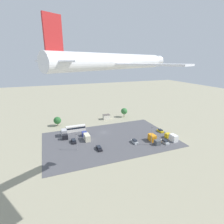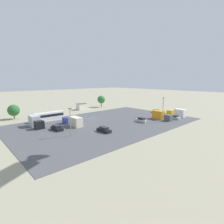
{
  "view_description": "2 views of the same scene",
  "coord_description": "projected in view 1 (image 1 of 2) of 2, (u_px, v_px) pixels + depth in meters",
  "views": [
    {
      "loc": [
        26.97,
        82.22,
        37.3
      ],
      "look_at": [
        5.85,
        27.24,
        19.69
      ],
      "focal_mm": 28.0,
      "sensor_mm": 36.0,
      "label": 1
    },
    {
      "loc": [
        38.61,
        54.01,
        14.72
      ],
      "look_at": [
        -4.66,
        6.62,
        2.89
      ],
      "focal_mm": 28.0,
      "sensor_mm": 36.0,
      "label": 2
    }
  ],
  "objects": [
    {
      "name": "light_pole_lot_centre",
      "position": [
        77.0,
        141.0,
        73.84
      ],
      "size": [
        0.9,
        0.28,
        7.53
      ],
      "color": "gray",
      "rests_on": "ground"
    },
    {
      "name": "parked_truck_2",
      "position": [
        154.0,
        139.0,
        82.27
      ],
      "size": [
        2.42,
        7.53,
        3.16
      ],
      "color": "#4C5156",
      "rests_on": "ground"
    },
    {
      "name": "parked_truck_0",
      "position": [
        172.0,
        137.0,
        84.15
      ],
      "size": [
        2.49,
        7.26,
        3.16
      ],
      "rotation": [
        0.0,
        0.0,
        3.14
      ],
      "color": "gold",
      "rests_on": "ground"
    },
    {
      "name": "airplane",
      "position": [
        120.0,
        62.0,
        39.02
      ],
      "size": [
        34.91,
        29.62,
        8.56
      ],
      "rotation": [
        0.0,
        0.0,
        2.07
      ],
      "color": "white"
    },
    {
      "name": "parked_car_3",
      "position": [
        165.0,
        142.0,
        81.35
      ],
      "size": [
        1.88,
        4.58,
        1.46
      ],
      "rotation": [
        0.0,
        0.0,
        3.14
      ],
      "color": "#ADB2B7",
      "rests_on": "ground"
    },
    {
      "name": "light_pole_lot_edge",
      "position": [
        152.0,
        135.0,
        78.31
      ],
      "size": [
        0.9,
        0.28,
        8.6
      ],
      "color": "gray",
      "rests_on": "ground"
    },
    {
      "name": "tree_apron_mid",
      "position": [
        57.0,
        120.0,
        101.83
      ],
      "size": [
        4.31,
        4.31,
        5.55
      ],
      "color": "brown",
      "rests_on": "ground"
    },
    {
      "name": "parked_car_0",
      "position": [
        99.0,
        148.0,
        75.41
      ],
      "size": [
        1.76,
        4.7,
        1.49
      ],
      "color": "black",
      "rests_on": "ground"
    },
    {
      "name": "tree_near_shed",
      "position": [
        124.0,
        111.0,
        117.6
      ],
      "size": [
        4.24,
        4.24,
        6.28
      ],
      "color": "brown",
      "rests_on": "ground"
    },
    {
      "name": "parked_car_1",
      "position": [
        135.0,
        141.0,
        81.57
      ],
      "size": [
        1.77,
        4.27,
        1.61
      ],
      "color": "#ADB2B7",
      "rests_on": "ground"
    },
    {
      "name": "parked_car_2",
      "position": [
        74.0,
        141.0,
        81.98
      ],
      "size": [
        1.98,
        4.71,
        1.51
      ],
      "color": "black",
      "rests_on": "ground"
    },
    {
      "name": "shed_building",
      "position": [
        106.0,
        117.0,
        114.09
      ],
      "size": [
        4.43,
        3.3,
        3.14
      ],
      "color": "silver",
      "rests_on": "ground"
    },
    {
      "name": "parking_lot_surface",
      "position": [
        110.0,
        139.0,
        85.39
      ],
      "size": [
        62.06,
        39.31,
        0.08
      ],
      "color": "#4C4C51",
      "rests_on": "ground"
    },
    {
      "name": "parked_truck_1",
      "position": [
        64.0,
        134.0,
        87.48
      ],
      "size": [
        2.57,
        7.1,
        3.49
      ],
      "color": "black",
      "rests_on": "ground"
    },
    {
      "name": "parked_car_4",
      "position": [
        160.0,
        131.0,
        94.03
      ],
      "size": [
        1.85,
        4.09,
        1.42
      ],
      "color": "gold",
      "rests_on": "ground"
    },
    {
      "name": "ground_plane",
      "position": [
        104.0,
        132.0,
        93.49
      ],
      "size": [
        400.0,
        400.0,
        0.0
      ],
      "primitive_type": "plane",
      "color": "gray"
    },
    {
      "name": "parked_truck_3",
      "position": [
        86.0,
        136.0,
        85.31
      ],
      "size": [
        2.4,
        9.38,
        3.01
      ],
      "rotation": [
        0.0,
        0.0,
        3.14
      ],
      "color": "navy",
      "rests_on": "ground"
    },
    {
      "name": "bus",
      "position": [
        76.0,
        128.0,
        94.54
      ],
      "size": [
        10.36,
        2.55,
        3.16
      ],
      "rotation": [
        0.0,
        0.0,
        1.57
      ],
      "color": "silver",
      "rests_on": "ground"
    }
  ]
}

